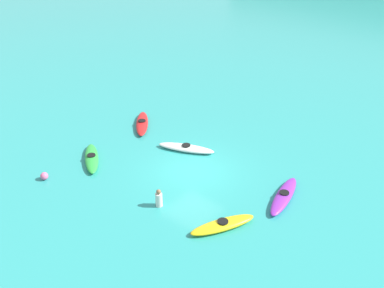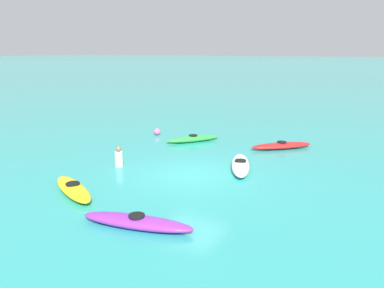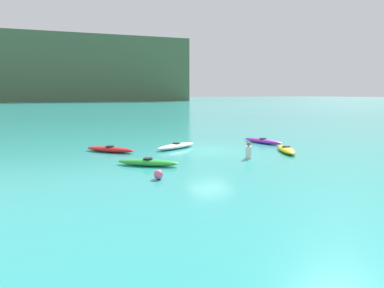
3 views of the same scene
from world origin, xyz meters
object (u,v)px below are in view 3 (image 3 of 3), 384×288
object	(u,v)px
kayak_green	(148,162)
kayak_yellow	(286,149)
buoy_pink	(158,174)
kayak_white	(176,146)
kayak_red	(110,149)
kayak_purple	(263,141)
person_near_shore	(248,151)

from	to	relation	value
kayak_green	kayak_yellow	size ratio (longest dim) A/B	0.95
buoy_pink	kayak_white	bearing A→B (deg)	62.16
kayak_red	buoy_pink	size ratio (longest dim) A/B	7.19
kayak_purple	kayak_white	world-z (taller)	same
kayak_green	kayak_white	bearing A→B (deg)	52.28
buoy_pink	kayak_red	bearing A→B (deg)	93.89
kayak_red	buoy_pink	bearing A→B (deg)	-86.11
kayak_purple	person_near_shore	world-z (taller)	person_near_shore
kayak_purple	kayak_yellow	world-z (taller)	same
kayak_purple	buoy_pink	xyz separation A→B (m)	(-9.83, -6.22, 0.03)
buoy_pink	kayak_green	bearing A→B (deg)	81.44
kayak_white	buoy_pink	world-z (taller)	buoy_pink
kayak_yellow	person_near_shore	world-z (taller)	person_near_shore
kayak_white	kayak_red	size ratio (longest dim) A/B	1.15
kayak_yellow	buoy_pink	xyz separation A→B (m)	(-8.89, -2.76, 0.03)
kayak_yellow	kayak_red	distance (m)	10.36
kayak_yellow	buoy_pink	distance (m)	9.31
kayak_purple	person_near_shore	xyz separation A→B (m)	(-4.03, -4.10, 0.22)
kayak_white	kayak_red	bearing A→B (deg)	172.53
kayak_green	buoy_pink	size ratio (longest dim) A/B	7.32
kayak_purple	kayak_red	bearing A→B (deg)	174.79
kayak_yellow	buoy_pink	world-z (taller)	buoy_pink
kayak_white	buoy_pink	size ratio (longest dim) A/B	8.24
kayak_white	kayak_red	world-z (taller)	same
kayak_red	kayak_purple	bearing A→B (deg)	-5.21
person_near_shore	kayak_red	bearing A→B (deg)	141.24
kayak_green	kayak_white	world-z (taller)	same
kayak_yellow	kayak_white	distance (m)	6.64
kayak_green	kayak_red	xyz separation A→B (m)	(-0.88, 4.55, -0.00)
kayak_purple	kayak_white	xyz separation A→B (m)	(-6.32, 0.42, 0.00)
buoy_pink	person_near_shore	xyz separation A→B (m)	(5.79, 2.12, 0.19)
kayak_yellow	person_near_shore	size ratio (longest dim) A/B	3.37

